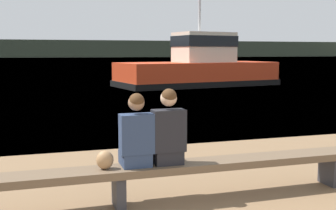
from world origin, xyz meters
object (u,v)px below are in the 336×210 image
(tugboat_red, at_px, (199,69))
(shopping_bag, at_px, (105,160))
(bench_main, at_px, (119,175))
(person_left, at_px, (136,136))
(person_right, at_px, (168,132))

(tugboat_red, bearing_deg, shopping_bag, 145.39)
(shopping_bag, bearing_deg, bench_main, 2.17)
(bench_main, distance_m, person_left, 0.52)
(bench_main, relative_size, person_right, 7.03)
(tugboat_red, bearing_deg, bench_main, 145.83)
(person_right, relative_size, shopping_bag, 4.20)
(shopping_bag, height_order, tugboat_red, tugboat_red)
(person_right, xyz_separation_m, shopping_bag, (-0.80, -0.01, -0.30))
(shopping_bag, relative_size, tugboat_red, 0.02)
(person_left, height_order, tugboat_red, tugboat_red)
(person_left, height_order, shopping_bag, person_left)
(person_left, xyz_separation_m, shopping_bag, (-0.39, -0.01, -0.27))
(bench_main, xyz_separation_m, person_right, (0.63, 0.01, 0.50))
(tugboat_red, bearing_deg, person_left, 146.44)
(person_right, bearing_deg, tugboat_red, 67.62)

